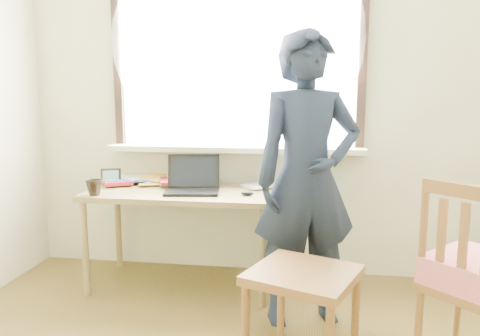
# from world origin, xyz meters

# --- Properties ---
(desk) EXTENTS (1.26, 0.63, 0.67)m
(desk) POSITION_xyz_m (-0.52, 1.63, 0.60)
(desk) COLOR olive
(desk) RESTS_ON ground
(laptop) EXTENTS (0.39, 0.33, 0.24)m
(laptop) POSITION_xyz_m (-0.43, 1.60, 0.73)
(laptop) COLOR black
(laptop) RESTS_ON desk
(mug_white) EXTENTS (0.19, 0.19, 0.11)m
(mug_white) POSITION_xyz_m (-0.61, 1.82, 0.73)
(mug_white) COLOR white
(mug_white) RESTS_ON desk
(mug_dark) EXTENTS (0.11, 0.11, 0.10)m
(mug_dark) POSITION_xyz_m (-1.04, 1.39, 0.72)
(mug_dark) COLOR black
(mug_dark) RESTS_ON desk
(mouse) EXTENTS (0.08, 0.06, 0.03)m
(mouse) POSITION_xyz_m (-0.06, 1.53, 0.69)
(mouse) COLOR black
(mouse) RESTS_ON desk
(desk_clutter) EXTENTS (0.83, 0.51, 0.06)m
(desk_clutter) POSITION_xyz_m (-0.60, 1.79, 0.70)
(desk_clutter) COLOR #3A71BE
(desk_clutter) RESTS_ON desk
(book_a) EXTENTS (0.30, 0.34, 0.03)m
(book_a) POSITION_xyz_m (-0.87, 1.83, 0.69)
(book_a) COLOR white
(book_a) RESTS_ON desk
(book_b) EXTENTS (0.32, 0.31, 0.02)m
(book_b) POSITION_xyz_m (-0.04, 1.88, 0.68)
(book_b) COLOR white
(book_b) RESTS_ON desk
(picture_frame) EXTENTS (0.14, 0.06, 0.11)m
(picture_frame) POSITION_xyz_m (-1.07, 1.73, 0.73)
(picture_frame) COLOR black
(picture_frame) RESTS_ON desk
(work_chair) EXTENTS (0.61, 0.60, 0.49)m
(work_chair) POSITION_xyz_m (0.32, 0.76, 0.41)
(work_chair) COLOR brown
(work_chair) RESTS_ON ground
(side_chair) EXTENTS (0.61, 0.61, 0.95)m
(side_chair) POSITION_xyz_m (1.12, 0.78, 0.50)
(side_chair) COLOR brown
(side_chair) RESTS_ON ground
(person) EXTENTS (0.71, 0.58, 1.68)m
(person) POSITION_xyz_m (0.32, 1.25, 0.84)
(person) COLOR black
(person) RESTS_ON ground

